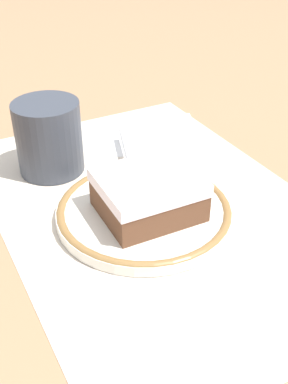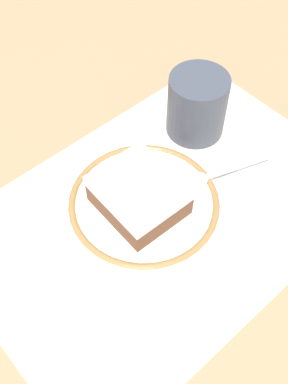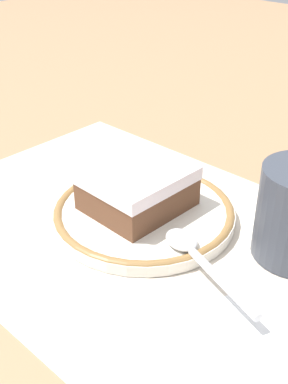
# 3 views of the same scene
# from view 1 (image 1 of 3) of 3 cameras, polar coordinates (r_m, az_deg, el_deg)

# --- Properties ---
(ground_plane) EXTENTS (2.40, 2.40, 0.00)m
(ground_plane) POSITION_cam_1_polar(r_m,az_deg,el_deg) (0.52, 1.21, -1.65)
(ground_plane) COLOR #9E7551
(placemat) EXTENTS (0.47, 0.32, 0.00)m
(placemat) POSITION_cam_1_polar(r_m,az_deg,el_deg) (0.52, 1.21, -1.58)
(placemat) COLOR beige
(placemat) RESTS_ON ground_plane
(plate) EXTENTS (0.19, 0.19, 0.01)m
(plate) POSITION_cam_1_polar(r_m,az_deg,el_deg) (0.50, 0.00, -2.31)
(plate) COLOR silver
(plate) RESTS_ON placemat
(cake_slice) EXTENTS (0.09, 0.10, 0.04)m
(cake_slice) POSITION_cam_1_polar(r_m,az_deg,el_deg) (0.48, 0.53, -0.29)
(cake_slice) COLOR brown
(cake_slice) RESTS_ON plate
(spoon) EXTENTS (0.12, 0.06, 0.01)m
(spoon) POSITION_cam_1_polar(r_m,az_deg,el_deg) (0.57, -1.72, 3.76)
(spoon) COLOR silver
(spoon) RESTS_ON plate
(cup) EXTENTS (0.08, 0.08, 0.09)m
(cup) POSITION_cam_1_polar(r_m,az_deg,el_deg) (0.58, -11.35, 5.98)
(cup) COLOR #383D47
(cup) RESTS_ON placemat
(napkin) EXTENTS (0.16, 0.17, 0.00)m
(napkin) POSITION_cam_1_polar(r_m,az_deg,el_deg) (0.67, 0.93, 7.19)
(napkin) COLOR white
(napkin) RESTS_ON placemat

